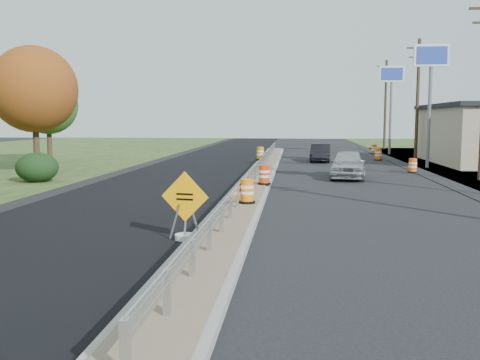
# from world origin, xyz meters

# --- Properties ---
(ground) EXTENTS (140.00, 140.00, 0.00)m
(ground) POSITION_xyz_m (0.00, 0.00, 0.00)
(ground) COLOR black
(ground) RESTS_ON ground
(milled_overlay) EXTENTS (7.20, 120.00, 0.01)m
(milled_overlay) POSITION_xyz_m (-4.40, 10.00, 0.01)
(milled_overlay) COLOR black
(milled_overlay) RESTS_ON ground
(median) EXTENTS (1.60, 55.00, 0.23)m
(median) POSITION_xyz_m (0.00, 8.00, 0.11)
(median) COLOR gray
(median) RESTS_ON ground
(guardrail) EXTENTS (0.10, 46.15, 0.72)m
(guardrail) POSITION_xyz_m (0.00, 9.00, 0.73)
(guardrail) COLOR silver
(guardrail) RESTS_ON median
(pylon_sign_mid) EXTENTS (2.20, 0.30, 7.90)m
(pylon_sign_mid) POSITION_xyz_m (10.50, 16.00, 6.48)
(pylon_sign_mid) COLOR slate
(pylon_sign_mid) RESTS_ON ground
(pylon_sign_north) EXTENTS (2.20, 0.30, 7.90)m
(pylon_sign_north) POSITION_xyz_m (10.50, 30.00, 6.48)
(pylon_sign_north) COLOR slate
(pylon_sign_north) RESTS_ON ground
(utility_pole_nmid) EXTENTS (1.90, 0.26, 9.40)m
(utility_pole_nmid) POSITION_xyz_m (11.50, 24.00, 4.93)
(utility_pole_nmid) COLOR #473523
(utility_pole_nmid) RESTS_ON ground
(utility_pole_north) EXTENTS (1.90, 0.26, 9.40)m
(utility_pole_north) POSITION_xyz_m (11.50, 39.00, 4.93)
(utility_pole_north) COLOR #473523
(utility_pole_north) RESTS_ON ground
(hedge_north) EXTENTS (2.09, 2.09, 1.52)m
(hedge_north) POSITION_xyz_m (-11.00, 6.00, 0.76)
(hedge_north) COLOR black
(hedge_north) RESTS_ON ground
(tree_near_red) EXTENTS (4.95, 4.95, 7.35)m
(tree_near_red) POSITION_xyz_m (-13.00, 10.00, 4.86)
(tree_near_red) COLOR #473523
(tree_near_red) RESTS_ON ground
(tree_near_back) EXTENTS (4.29, 4.29, 6.37)m
(tree_near_back) POSITION_xyz_m (-16.00, 18.00, 4.21)
(tree_near_back) COLOR #473523
(tree_near_back) RESTS_ON ground
(caution_sign) EXTENTS (1.29, 0.55, 1.81)m
(caution_sign) POSITION_xyz_m (-0.95, -6.05, 0.46)
(caution_sign) COLOR white
(caution_sign) RESTS_ON ground
(barrel_median_near) EXTENTS (0.58, 0.58, 0.85)m
(barrel_median_near) POSITION_xyz_m (0.25, -1.12, 0.64)
(barrel_median_near) COLOR black
(barrel_median_near) RESTS_ON median
(barrel_median_mid) EXTENTS (0.59, 0.59, 0.87)m
(barrel_median_mid) POSITION_xyz_m (0.55, 4.38, 0.65)
(barrel_median_mid) COLOR black
(barrel_median_mid) RESTS_ON median
(barrel_median_far) EXTENTS (0.65, 0.65, 0.95)m
(barrel_median_far) POSITION_xyz_m (-0.55, 18.84, 0.69)
(barrel_median_far) COLOR black
(barrel_median_far) RESTS_ON median
(barrel_shoulder_near) EXTENTS (0.58, 0.58, 0.85)m
(barrel_shoulder_near) POSITION_xyz_m (8.92, 12.91, 0.41)
(barrel_shoulder_near) COLOR black
(barrel_shoulder_near) RESTS_ON ground
(barrel_shoulder_mid) EXTENTS (0.64, 0.64, 0.94)m
(barrel_shoulder_mid) POSITION_xyz_m (8.37, 22.53, 0.45)
(barrel_shoulder_mid) COLOR black
(barrel_shoulder_mid) RESTS_ON ground
(barrel_shoulder_far) EXTENTS (0.59, 0.59, 0.86)m
(barrel_shoulder_far) POSITION_xyz_m (9.20, 30.43, 0.41)
(barrel_shoulder_far) COLOR black
(barrel_shoulder_far) RESTS_ON ground
(car_silver) EXTENTS (2.31, 4.65, 1.52)m
(car_silver) POSITION_xyz_m (4.78, 9.48, 0.76)
(car_silver) COLOR #BBBBC0
(car_silver) RESTS_ON ground
(car_dark_mid) EXTENTS (1.75, 4.16, 1.34)m
(car_dark_mid) POSITION_xyz_m (3.86, 20.88, 0.67)
(car_dark_mid) COLOR black
(car_dark_mid) RESTS_ON ground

